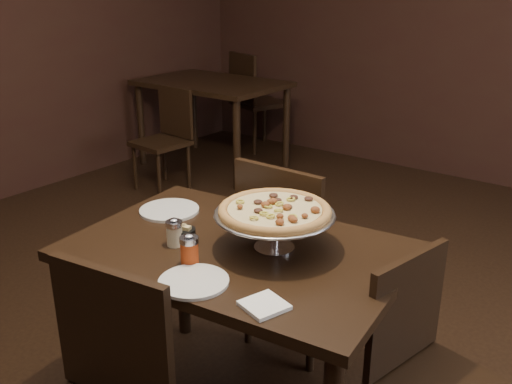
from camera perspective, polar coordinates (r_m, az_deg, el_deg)
The scene contains 15 objects.
room at distance 1.94m, azimuth -1.17°, elevation 12.16°, with size 6.04×7.04×2.84m.
dining_table at distance 2.16m, azimuth -1.87°, elevation -7.82°, with size 1.29×0.93×0.76m.
background_table at distance 5.30m, azimuth -4.43°, elevation 9.87°, with size 1.29×0.86×0.81m.
pizza_stand at distance 2.04m, azimuth 1.88°, elevation -1.93°, with size 0.44×0.44×0.18m.
parmesan_shaker at distance 2.12m, azimuth -8.17°, elevation -4.04°, with size 0.06×0.06×0.11m.
pepper_flake_shaker at distance 1.98m, azimuth -6.68°, elevation -5.76°, with size 0.07×0.07×0.12m.
packet_caddy at distance 2.16m, azimuth -7.19°, elevation -4.26°, with size 0.09×0.09×0.07m.
napkin_stack at distance 1.75m, azimuth 0.82°, elevation -11.25°, with size 0.12×0.12×0.01m, color white.
plate_left at distance 2.45m, azimuth -8.66°, elevation -1.81°, with size 0.25×0.25×0.01m, color silver.
plate_near at distance 1.89m, azimuth -6.25°, elevation -8.89°, with size 0.23×0.23×0.01m, color silver.
serving_spatula at distance 1.92m, azimuth 1.04°, elevation -3.56°, with size 0.12×0.12×0.02m.
chair_far at distance 2.63m, azimuth 3.66°, elevation -5.78°, with size 0.44×0.44×0.95m.
chair_side at distance 2.09m, azimuth 16.92°, elevation -16.52°, with size 0.47×0.47×0.84m.
bg_chair_far at distance 5.89m, azimuth -0.26°, elevation 9.43°, with size 0.59×0.59×0.99m.
bg_chair_near at distance 4.83m, azimuth -8.95°, elevation 5.67°, with size 0.43×0.43×0.84m.
Camera 1 is at (1.25, -1.48, 1.69)m, focal length 40.00 mm.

